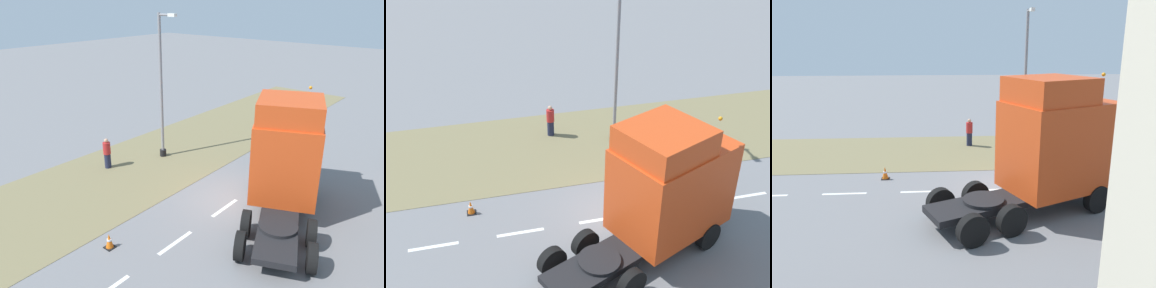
# 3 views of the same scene
# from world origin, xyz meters

# --- Properties ---
(ground_plane) EXTENTS (120.00, 120.00, 0.00)m
(ground_plane) POSITION_xyz_m (0.00, 0.00, 0.00)
(ground_plane) COLOR slate
(ground_plane) RESTS_ON ground
(grass_verge) EXTENTS (7.00, 44.00, 0.01)m
(grass_verge) POSITION_xyz_m (-6.00, 0.00, 0.01)
(grass_verge) COLOR olive
(grass_verge) RESTS_ON ground
(lane_markings) EXTENTS (0.16, 21.00, 0.00)m
(lane_markings) POSITION_xyz_m (0.00, -0.70, 0.00)
(lane_markings) COLOR white
(lane_markings) RESTS_ON ground
(lorry_cab) EXTENTS (5.15, 7.37, 5.04)m
(lorry_cab) POSITION_xyz_m (1.79, 1.04, 2.47)
(lorry_cab) COLOR black
(lorry_cab) RESTS_ON ground
(lamp_post) EXTENTS (1.30, 0.36, 7.80)m
(lamp_post) POSITION_xyz_m (-5.93, 1.72, 3.57)
(lamp_post) COLOR black
(lamp_post) RESTS_ON ground
(pedestrian) EXTENTS (0.39, 0.39, 1.66)m
(pedestrian) POSITION_xyz_m (-7.17, -1.29, 0.81)
(pedestrian) COLOR #1E233D
(pedestrian) RESTS_ON ground
(traffic_cone_lead) EXTENTS (0.36, 0.36, 0.58)m
(traffic_cone_lead) POSITION_xyz_m (-1.66, -5.64, 0.28)
(traffic_cone_lead) COLOR black
(traffic_cone_lead) RESTS_ON ground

